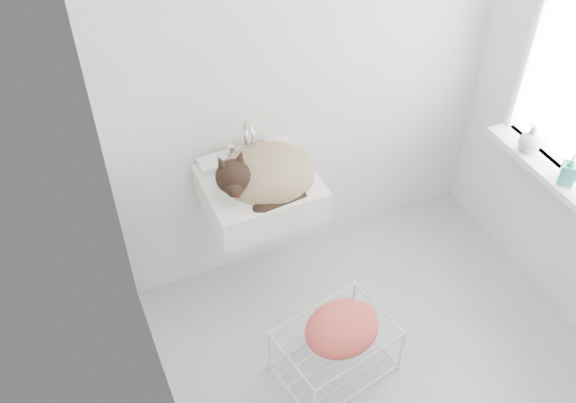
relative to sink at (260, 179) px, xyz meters
name	(u,v)px	position (x,y,z in m)	size (l,w,h in m)	color
floor	(384,362)	(0.40, -0.74, -0.85)	(2.20, 2.00, 0.02)	#B2B7BD
back_wall	(311,69)	(0.40, 0.26, 0.40)	(2.20, 0.02, 2.50)	white
left_wall	(150,270)	(-0.70, -0.74, 0.40)	(0.02, 2.00, 2.50)	white
windowsill	(551,173)	(1.41, -0.54, -0.02)	(0.16, 0.88, 0.04)	white
sink	(260,179)	(0.00, 0.00, 0.00)	(0.57, 0.50, 0.23)	white
faucet	(246,137)	(0.00, 0.18, 0.14)	(0.21, 0.15, 0.21)	silver
cat	(263,175)	(0.01, -0.02, 0.04)	(0.54, 0.47, 0.32)	tan
wire_rack	(335,353)	(0.12, -0.67, -0.70)	(0.56, 0.39, 0.33)	silver
towel	(341,335)	(0.13, -0.72, -0.49)	(0.39, 0.27, 0.16)	#D47400
bottle_b	(564,182)	(1.40, -0.64, 0.00)	(0.08, 0.08, 0.17)	teal
bottle_c	(527,150)	(1.40, -0.36, 0.00)	(0.12, 0.12, 0.16)	#B0BDDD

